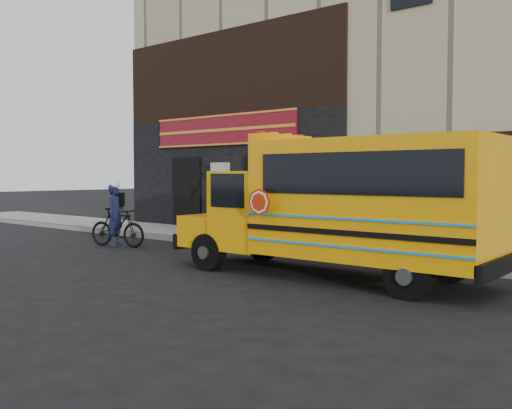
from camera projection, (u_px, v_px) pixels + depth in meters
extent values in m
plane|color=black|center=(221.00, 266.00, 12.96)|extent=(120.00, 120.00, 0.00)
cube|color=gray|center=(289.00, 251.00, 14.95)|extent=(40.00, 0.20, 0.15)
cube|color=gray|center=(320.00, 245.00, 16.10)|extent=(40.00, 3.00, 0.15)
cube|color=tan|center=(419.00, 63.00, 20.69)|extent=(20.00, 10.00, 12.00)
cube|color=black|center=(225.00, 173.00, 20.30)|extent=(10.00, 0.30, 4.00)
cube|color=black|center=(225.00, 73.00, 20.12)|extent=(10.00, 0.28, 3.00)
cube|color=#510B0F|center=(222.00, 130.00, 20.09)|extent=(6.50, 0.12, 1.10)
cube|color=black|center=(188.00, 193.00, 21.38)|extent=(1.30, 0.10, 2.50)
cube|color=black|center=(262.00, 195.00, 19.07)|extent=(1.30, 0.10, 2.50)
cylinder|color=black|center=(209.00, 252.00, 12.37)|extent=(0.80, 0.29, 0.80)
cylinder|color=black|center=(263.00, 244.00, 13.84)|extent=(0.80, 0.29, 0.80)
cylinder|color=black|center=(408.00, 276.00, 9.46)|extent=(0.80, 0.29, 0.80)
cylinder|color=black|center=(450.00, 262.00, 10.93)|extent=(0.80, 0.29, 0.80)
cube|color=orange|center=(223.00, 229.00, 13.37)|extent=(1.02, 2.01, 0.70)
cube|color=black|center=(206.00, 238.00, 13.73)|extent=(0.14, 2.05, 0.35)
cube|color=orange|center=(259.00, 210.00, 12.64)|extent=(1.22, 2.11, 1.70)
cube|color=black|center=(240.00, 191.00, 12.98)|extent=(0.08, 1.80, 0.90)
cube|color=orange|center=(376.00, 199.00, 10.83)|extent=(4.52, 2.25, 2.25)
cube|color=black|center=(500.00, 267.00, 9.44)|extent=(0.14, 2.20, 0.30)
cube|color=black|center=(351.00, 173.00, 9.88)|extent=(3.90, 0.08, 0.75)
cube|color=orange|center=(281.00, 142.00, 12.19)|extent=(0.52, 1.60, 0.28)
cylinder|color=#AB2206|center=(259.00, 202.00, 10.96)|extent=(0.52, 0.04, 0.52)
imported|color=black|center=(117.00, 227.00, 16.38)|extent=(1.94, 0.99, 1.12)
imported|color=black|center=(116.00, 216.00, 16.32)|extent=(0.63, 0.75, 1.76)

